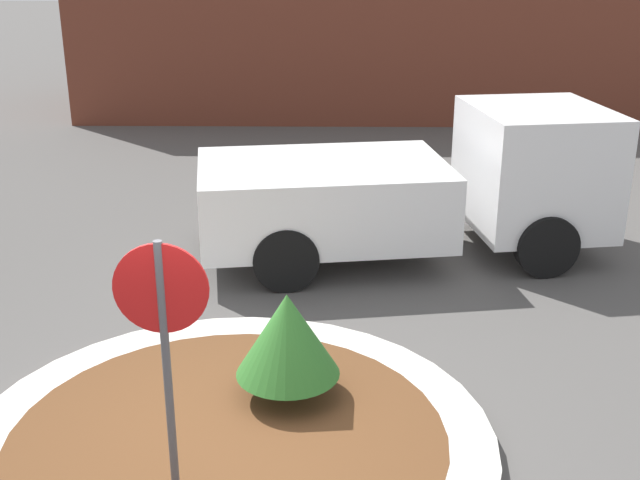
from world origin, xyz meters
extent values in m
plane|color=#514F4C|center=(0.00, 0.00, 0.00)|extent=(120.00, 120.00, 0.00)
cylinder|color=beige|center=(0.00, 0.00, 0.07)|extent=(5.05, 5.05, 0.15)
cylinder|color=brown|center=(0.00, 0.00, 0.08)|extent=(4.14, 4.14, 0.15)
cylinder|color=#4C4C51|center=(-0.34, -0.78, 1.19)|extent=(0.07, 0.07, 2.39)
cylinder|color=#B71414|center=(-0.34, -0.78, 2.00)|extent=(0.75, 0.03, 0.75)
cylinder|color=brown|center=(0.53, 0.72, 0.28)|extent=(0.08, 0.08, 0.26)
cone|color=#2D6B28|center=(0.53, 0.72, 0.84)|extent=(1.05, 1.05, 0.87)
cube|color=white|center=(4.03, 5.36, 1.31)|extent=(2.23, 2.52, 1.80)
cube|color=white|center=(0.83, 4.87, 0.95)|extent=(3.91, 2.89, 1.08)
cube|color=black|center=(4.69, 5.46, 1.63)|extent=(0.34, 2.00, 0.63)
cylinder|color=black|center=(3.68, 6.41, 0.45)|extent=(0.93, 0.39, 0.90)
cylinder|color=black|center=(4.01, 4.25, 0.45)|extent=(0.93, 0.39, 0.90)
cylinder|color=black|center=(0.01, 5.85, 0.45)|extent=(0.93, 0.39, 0.90)
cylinder|color=black|center=(0.34, 3.69, 0.45)|extent=(0.93, 0.39, 0.90)
cube|color=brown|center=(1.99, 17.03, 2.83)|extent=(15.61, 6.00, 5.65)
camera|label=1|loc=(0.97, -6.40, 4.50)|focal=45.00mm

